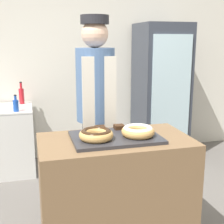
{
  "coord_description": "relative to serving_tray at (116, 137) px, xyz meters",
  "views": [
    {
      "loc": [
        -0.59,
        -2.1,
        1.58
      ],
      "look_at": [
        0.0,
        0.1,
        1.06
      ],
      "focal_mm": 50.0,
      "sensor_mm": 36.0,
      "label": 1
    }
  ],
  "objects": [
    {
      "name": "display_counter",
      "position": [
        0.0,
        0.0,
        -0.45
      ],
      "size": [
        1.12,
        0.62,
        0.88
      ],
      "color": "brown",
      "rests_on": "ground_plane"
    },
    {
      "name": "donut_chocolate_glaze",
      "position": [
        -0.16,
        -0.05,
        0.05
      ],
      "size": [
        0.24,
        0.24,
        0.07
      ],
      "color": "tan",
      "rests_on": "serving_tray"
    },
    {
      "name": "bottle_red",
      "position": [
        -0.69,
        1.94,
        0.02
      ],
      "size": [
        0.06,
        0.06,
        0.28
      ],
      "color": "red",
      "rests_on": "chest_freezer"
    },
    {
      "name": "baker_person",
      "position": [
        -0.01,
        0.62,
        0.08
      ],
      "size": [
        0.35,
        0.35,
        1.8
      ],
      "color": "#4C4C51",
      "rests_on": "ground_plane"
    },
    {
      "name": "beverage_fridge",
      "position": [
        1.12,
        1.73,
        0.01
      ],
      "size": [
        0.63,
        0.65,
        1.8
      ],
      "color": "#333842",
      "rests_on": "ground_plane"
    },
    {
      "name": "brownie_back_right",
      "position": [
        0.08,
        0.17,
        0.03
      ],
      "size": [
        0.08,
        0.08,
        0.03
      ],
      "color": "#382111",
      "rests_on": "serving_tray"
    },
    {
      "name": "bottle_blue",
      "position": [
        -0.75,
        1.5,
        -0.02
      ],
      "size": [
        0.06,
        0.06,
        0.19
      ],
      "color": "#1E4CB2",
      "rests_on": "chest_freezer"
    },
    {
      "name": "donut_light_glaze",
      "position": [
        0.16,
        -0.05,
        0.05
      ],
      "size": [
        0.24,
        0.24,
        0.07
      ],
      "color": "tan",
      "rests_on": "serving_tray"
    },
    {
      "name": "brownie_back_left",
      "position": [
        -0.08,
        0.17,
        0.03
      ],
      "size": [
        0.08,
        0.08,
        0.03
      ],
      "color": "#382111",
      "rests_on": "serving_tray"
    },
    {
      "name": "serving_tray",
      "position": [
        0.0,
        0.0,
        0.0
      ],
      "size": [
        0.64,
        0.44,
        0.02
      ],
      "color": "#2D2D33",
      "rests_on": "display_counter"
    },
    {
      "name": "wall_back",
      "position": [
        0.0,
        2.13,
        0.46
      ],
      "size": [
        8.0,
        0.06,
        2.7
      ],
      "color": "silver",
      "rests_on": "ground_plane"
    }
  ]
}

